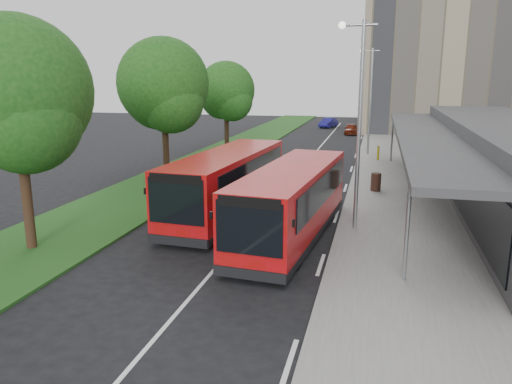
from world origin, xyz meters
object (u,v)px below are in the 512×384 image
Objects in this scene: tree_mid at (164,90)px; lamp_post_near at (358,113)px; lamp_post_far at (369,95)px; bus_second at (227,184)px; tree_near at (17,101)px; car_far at (328,123)px; tree_far at (226,94)px; litter_bin at (376,182)px; bus_main at (292,202)px; bollard at (378,153)px; car_near at (351,129)px.

tree_mid is 1.04× the size of lamp_post_near.
lamp_post_far is 0.79× the size of bus_second.
tree_near reaches higher than car_far.
tree_near reaches higher than tree_far.
litter_bin is at bearing -64.60° from car_far.
lamp_post_near is 20.00m from lamp_post_far.
bus_main is (-2.26, -1.42, -3.30)m from lamp_post_near.
bollard is (12.01, -1.78, -4.05)m from tree_far.
tree_far is (0.00, 12.00, -0.64)m from tree_mid.
lamp_post_far reaches higher than bus_main.
bollard is at bearing 61.60° from tree_near.
tree_near is 10.30m from bus_main.
bollard is (6.47, 16.23, -0.79)m from bus_second.
tree_mid is 16.46m from bollard.
car_far is at bearing 80.16° from tree_mid.
car_near is (-2.94, 17.61, -0.08)m from bollard.
tree_far reaches higher than car_near.
bollard reaches higher than car_far.
litter_bin is at bearing 75.14° from bus_main.
lamp_post_near reaches higher than tree_far.
lamp_post_far is 7.81× the size of bollard.
litter_bin is at bearing -86.59° from car_near.
bollard is 25.07m from car_far.
bus_main is at bearing -147.78° from lamp_post_near.
car_near is (-2.05, 34.88, -4.14)m from lamp_post_near.
lamp_post_near is at bearing -96.73° from litter_bin.
tree_near is 27.32m from lamp_post_far.
bus_second is at bearing -72.90° from tree_far.
bus_second reaches higher than bollard.
car_near is at bearing 97.85° from lamp_post_far.
tree_near is at bearing -156.03° from lamp_post_near.
lamp_post_near is at bearing -92.93° from bollard.
litter_bin is (0.83, -12.98, -4.09)m from lamp_post_far.
tree_mid reaches higher than tree_far.
bollard is (0.06, 10.26, 0.04)m from litter_bin.
tree_near is 7.98× the size of bollard.
car_near is (9.08, 39.83, -4.70)m from tree_near.
car_far is (-3.08, 6.72, 0.00)m from car_near.
tree_near is at bearing -134.98° from litter_bin.
bus_main is (-2.26, -21.42, -3.30)m from lamp_post_far.
car_near is 0.97× the size of car_far.
lamp_post_far is 2.35× the size of car_near.
tree_mid is 12.02m from tree_far.
tree_near is at bearing -128.63° from bus_second.
tree_near is 0.83× the size of bus_main.
bus_main is at bearing -96.02° from lamp_post_far.
lamp_post_far is (0.00, 20.00, 0.00)m from lamp_post_near.
tree_near is 0.81× the size of bus_second.
lamp_post_near is 8.40× the size of litter_bin.
car_far is at bearing 99.78° from litter_bin.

